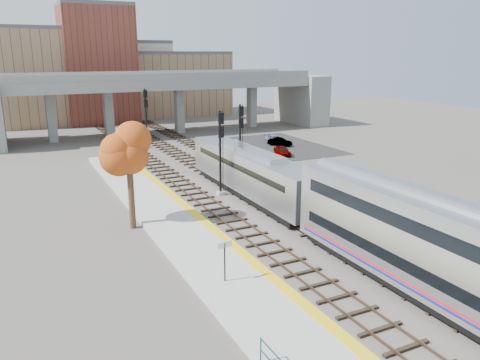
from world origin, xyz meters
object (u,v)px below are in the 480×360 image
signal_mast_near (220,153)px  tree (128,150)px  car_a (282,151)px  signal_mast_far (146,118)px  car_b (280,142)px  car_c (275,140)px  signal_mast_mid (240,142)px  locomotive (251,172)px

signal_mast_near → tree: tree is taller
signal_mast_near → car_a: bearing=41.1°
signal_mast_far → car_b: size_ratio=2.34×
signal_mast_near → car_b: (16.43, 17.23, -3.22)m
signal_mast_far → car_c: bearing=-17.2°
signal_mast_mid → car_a: bearing=38.1°
signal_mast_near → car_c: size_ratio=1.95×
signal_mast_far → car_a: bearing=-42.5°
car_a → car_b: car_a is taller
signal_mast_mid → signal_mast_far: size_ratio=0.95×
car_a → locomotive: bearing=-119.0°
signal_mast_mid → tree: tree is taller
signal_mast_mid → car_b: signal_mast_mid is taller
signal_mast_mid → car_c: signal_mast_mid is taller
locomotive → tree: (-11.14, -2.95, 3.51)m
signal_mast_far → car_a: signal_mast_far is taller
signal_mast_near → signal_mast_mid: (4.10, 4.40, -0.05)m
locomotive → signal_mast_near: 3.12m
tree → car_b: 34.00m
locomotive → car_a: bearing=49.8°
tree → car_c: (25.72, 23.70, -5.19)m
locomotive → signal_mast_far: signal_mast_far is taller
signal_mast_far → tree: tree is taller
car_b → car_c: size_ratio=0.86×
locomotive → car_c: bearing=54.9°
signal_mast_mid → signal_mast_near: bearing=-133.0°
signal_mast_near → signal_mast_mid: 6.02m
locomotive → car_c: 25.42m
locomotive → signal_mast_near: (-2.10, 1.73, 1.53)m
signal_mast_mid → signal_mast_far: bearing=101.7°
locomotive → car_b: locomotive is taller
signal_mast_near → signal_mast_mid: signal_mast_near is taller
car_a → car_c: car_a is taller
tree → car_b: tree is taller
tree → signal_mast_near: bearing=27.4°
signal_mast_far → car_b: (16.43, -6.96, -3.41)m
car_a → car_c: bearing=77.6°
signal_mast_far → tree: 30.31m
locomotive → signal_mast_near: size_ratio=2.54×
signal_mast_far → car_c: (16.69, -5.17, -3.40)m
tree → car_c: tree is taller
signal_mast_far → car_a: size_ratio=2.26×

